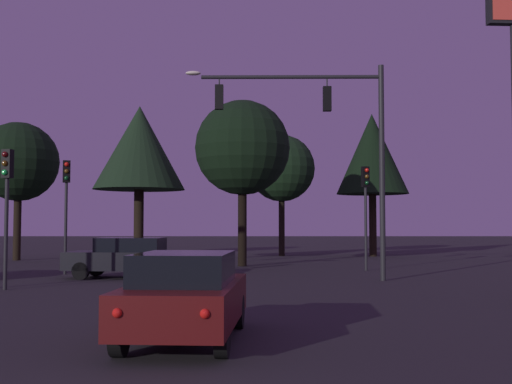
{
  "coord_description": "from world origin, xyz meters",
  "views": [
    {
      "loc": [
        1.56,
        -5.8,
        1.99
      ],
      "look_at": [
        1.66,
        17.21,
        3.21
      ],
      "focal_mm": 43.92,
      "sensor_mm": 36.0,
      "label": 1
    }
  ],
  "objects_px": {
    "traffic_light_corner_left": "(63,194)",
    "store_sign_illuminated": "(512,74)",
    "traffic_signal_mast_arm": "(324,129)",
    "tree_behind_sign": "(137,148)",
    "car_nearside_lane": "(183,295)",
    "tree_center_horizon": "(369,154)",
    "car_crossing_left": "(125,257)",
    "tree_left_far": "(240,148)",
    "traffic_light_corner_right": "(3,190)",
    "traffic_light_median": "(363,197)",
    "tree_lot_edge": "(15,162)",
    "tree_right_cluster": "(279,169)"
  },
  "relations": [
    {
      "from": "tree_center_horizon",
      "to": "traffic_light_corner_right",
      "type": "bearing_deg",
      "value": -126.29
    },
    {
      "from": "traffic_light_corner_left",
      "to": "tree_center_horizon",
      "type": "bearing_deg",
      "value": 43.85
    },
    {
      "from": "tree_behind_sign",
      "to": "tree_left_far",
      "type": "distance_m",
      "value": 5.48
    },
    {
      "from": "store_sign_illuminated",
      "to": "tree_center_horizon",
      "type": "height_order",
      "value": "tree_center_horizon"
    },
    {
      "from": "traffic_light_median",
      "to": "car_crossing_left",
      "type": "relative_size",
      "value": 0.99
    },
    {
      "from": "car_nearside_lane",
      "to": "store_sign_illuminated",
      "type": "relative_size",
      "value": 0.52
    },
    {
      "from": "traffic_light_corner_right",
      "to": "store_sign_illuminated",
      "type": "relative_size",
      "value": 0.53
    },
    {
      "from": "tree_right_cluster",
      "to": "tree_left_far",
      "type": "bearing_deg",
      "value": -103.09
    },
    {
      "from": "traffic_light_corner_left",
      "to": "car_nearside_lane",
      "type": "bearing_deg",
      "value": -65.95
    },
    {
      "from": "tree_right_cluster",
      "to": "store_sign_illuminated",
      "type": "bearing_deg",
      "value": -78.46
    },
    {
      "from": "car_nearside_lane",
      "to": "tree_center_horizon",
      "type": "relative_size",
      "value": 0.47
    },
    {
      "from": "traffic_signal_mast_arm",
      "to": "tree_behind_sign",
      "type": "height_order",
      "value": "tree_behind_sign"
    },
    {
      "from": "traffic_light_median",
      "to": "store_sign_illuminated",
      "type": "height_order",
      "value": "store_sign_illuminated"
    },
    {
      "from": "traffic_light_median",
      "to": "tree_lot_edge",
      "type": "relative_size",
      "value": 0.58
    },
    {
      "from": "traffic_light_corner_right",
      "to": "tree_left_far",
      "type": "bearing_deg",
      "value": 57.78
    },
    {
      "from": "traffic_signal_mast_arm",
      "to": "car_nearside_lane",
      "type": "distance_m",
      "value": 13.22
    },
    {
      "from": "traffic_light_corner_left",
      "to": "tree_left_far",
      "type": "distance_m",
      "value": 9.09
    },
    {
      "from": "traffic_light_corner_left",
      "to": "store_sign_illuminated",
      "type": "bearing_deg",
      "value": -33.28
    },
    {
      "from": "traffic_signal_mast_arm",
      "to": "tree_behind_sign",
      "type": "distance_m",
      "value": 12.7
    },
    {
      "from": "car_nearside_lane",
      "to": "tree_center_horizon",
      "type": "xyz_separation_m",
      "value": [
        8.7,
        29.31,
        5.76
      ]
    },
    {
      "from": "car_crossing_left",
      "to": "tree_behind_sign",
      "type": "bearing_deg",
      "value": 97.95
    },
    {
      "from": "car_crossing_left",
      "to": "tree_left_far",
      "type": "distance_m",
      "value": 9.5
    },
    {
      "from": "traffic_signal_mast_arm",
      "to": "car_nearside_lane",
      "type": "bearing_deg",
      "value": -107.91
    },
    {
      "from": "car_nearside_lane",
      "to": "car_crossing_left",
      "type": "bearing_deg",
      "value": 105.76
    },
    {
      "from": "traffic_signal_mast_arm",
      "to": "traffic_light_corner_right",
      "type": "distance_m",
      "value": 11.09
    },
    {
      "from": "traffic_light_median",
      "to": "traffic_light_corner_left",
      "type": "bearing_deg",
      "value": -170.76
    },
    {
      "from": "traffic_light_corner_left",
      "to": "traffic_signal_mast_arm",
      "type": "bearing_deg",
      "value": -15.7
    },
    {
      "from": "traffic_signal_mast_arm",
      "to": "tree_lot_edge",
      "type": "height_order",
      "value": "tree_lot_edge"
    },
    {
      "from": "car_nearside_lane",
      "to": "tree_lot_edge",
      "type": "xyz_separation_m",
      "value": [
        -12.39,
        24.8,
        4.81
      ]
    },
    {
      "from": "tree_left_far",
      "to": "car_crossing_left",
      "type": "bearing_deg",
      "value": -121.0
    },
    {
      "from": "tree_behind_sign",
      "to": "tree_right_cluster",
      "type": "bearing_deg",
      "value": 48.76
    },
    {
      "from": "traffic_signal_mast_arm",
      "to": "traffic_light_corner_left",
      "type": "xyz_separation_m",
      "value": [
        -10.34,
        2.91,
        -2.21
      ]
    },
    {
      "from": "traffic_light_median",
      "to": "traffic_light_corner_right",
      "type": "bearing_deg",
      "value": -147.06
    },
    {
      "from": "traffic_light_median",
      "to": "tree_behind_sign",
      "type": "xyz_separation_m",
      "value": [
        -10.83,
        4.4,
        2.7
      ]
    },
    {
      "from": "car_crossing_left",
      "to": "tree_lot_edge",
      "type": "distance_m",
      "value": 15.57
    },
    {
      "from": "store_sign_illuminated",
      "to": "tree_behind_sign",
      "type": "height_order",
      "value": "store_sign_illuminated"
    },
    {
      "from": "tree_center_horizon",
      "to": "tree_lot_edge",
      "type": "height_order",
      "value": "tree_center_horizon"
    },
    {
      "from": "tree_right_cluster",
      "to": "tree_lot_edge",
      "type": "bearing_deg",
      "value": -161.7
    },
    {
      "from": "traffic_light_corner_right",
      "to": "car_crossing_left",
      "type": "distance_m",
      "value": 5.67
    },
    {
      "from": "car_nearside_lane",
      "to": "tree_lot_edge",
      "type": "distance_m",
      "value": 28.14
    },
    {
      "from": "tree_behind_sign",
      "to": "traffic_signal_mast_arm",
      "type": "bearing_deg",
      "value": -47.48
    },
    {
      "from": "tree_left_far",
      "to": "tree_center_horizon",
      "type": "distance_m",
      "value": 12.57
    },
    {
      "from": "tree_behind_sign",
      "to": "store_sign_illuminated",
      "type": "bearing_deg",
      "value": -51.46
    },
    {
      "from": "traffic_light_corner_left",
      "to": "store_sign_illuminated",
      "type": "xyz_separation_m",
      "value": [
        14.46,
        -9.49,
        2.64
      ]
    },
    {
      "from": "traffic_light_median",
      "to": "tree_left_far",
      "type": "distance_m",
      "value": 6.81
    },
    {
      "from": "tree_left_far",
      "to": "tree_right_cluster",
      "type": "relative_size",
      "value": 1.03
    },
    {
      "from": "car_nearside_lane",
      "to": "tree_right_cluster",
      "type": "bearing_deg",
      "value": 84.49
    },
    {
      "from": "traffic_light_median",
      "to": "tree_behind_sign",
      "type": "height_order",
      "value": "tree_behind_sign"
    },
    {
      "from": "traffic_signal_mast_arm",
      "to": "tree_lot_edge",
      "type": "xyz_separation_m",
      "value": [
        -16.19,
        13.05,
        0.12
      ]
    },
    {
      "from": "traffic_light_corner_left",
      "to": "tree_behind_sign",
      "type": "distance_m",
      "value": 7.2
    }
  ]
}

